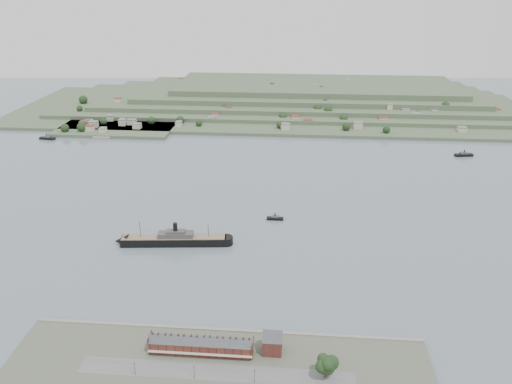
# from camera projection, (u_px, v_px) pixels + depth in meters

# --- Properties ---
(ground) EXTENTS (1400.00, 1400.00, 0.00)m
(ground) POSITION_uv_depth(u_px,v_px,m) (250.00, 217.00, 418.70)
(ground) COLOR slate
(ground) RESTS_ON ground
(near_shore) EXTENTS (220.00, 80.00, 2.60)m
(near_shore) POSITION_uv_depth(u_px,v_px,m) (215.00, 381.00, 247.43)
(near_shore) COLOR #4C5142
(near_shore) RESTS_ON ground
(terrace_row) EXTENTS (55.60, 9.80, 11.07)m
(terrace_row) POSITION_uv_depth(u_px,v_px,m) (201.00, 345.00, 263.02)
(terrace_row) COLOR #4E211C
(terrace_row) RESTS_ON ground
(gabled_building) EXTENTS (10.40, 10.18, 14.09)m
(gabled_building) POSITION_uv_depth(u_px,v_px,m) (272.00, 342.00, 263.31)
(gabled_building) COLOR #4E211C
(gabled_building) RESTS_ON ground
(far_peninsula) EXTENTS (760.00, 309.00, 30.00)m
(far_peninsula) POSITION_uv_depth(u_px,v_px,m) (292.00, 99.00, 771.53)
(far_peninsula) COLOR #3E5136
(far_peninsula) RESTS_ON ground
(steamship) EXTENTS (89.18, 18.45, 21.39)m
(steamship) POSITION_uv_depth(u_px,v_px,m) (171.00, 240.00, 374.50)
(steamship) COLOR black
(steamship) RESTS_ON ground
(tugboat) EXTENTS (13.81, 3.84, 6.19)m
(tugboat) POSITION_uv_depth(u_px,v_px,m) (275.00, 218.00, 413.57)
(tugboat) COLOR black
(tugboat) RESTS_ON ground
(ferry_west) EXTENTS (20.60, 8.46, 7.50)m
(ferry_west) POSITION_uv_depth(u_px,v_px,m) (47.00, 138.00, 618.55)
(ferry_west) COLOR black
(ferry_west) RESTS_ON ground
(ferry_east) EXTENTS (20.95, 9.15, 7.60)m
(ferry_east) POSITION_uv_depth(u_px,v_px,m) (464.00, 155.00, 560.53)
(ferry_east) COLOR black
(ferry_east) RESTS_ON ground
(fig_tree) EXTENTS (11.81, 10.22, 13.18)m
(fig_tree) POSITION_uv_depth(u_px,v_px,m) (327.00, 365.00, 245.12)
(fig_tree) COLOR #3D291C
(fig_tree) RESTS_ON ground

